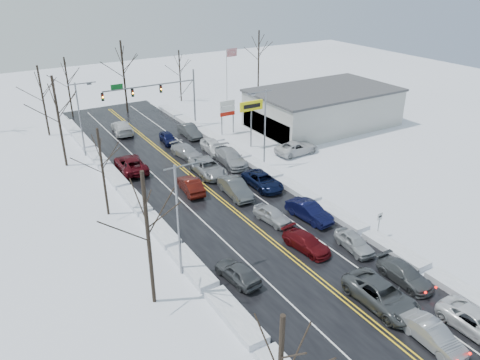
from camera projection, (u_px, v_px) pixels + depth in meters
ground at (248, 221)px, 42.81m from camera, size 160.00×160.00×0.00m
road_surface at (237, 212)px, 44.36m from camera, size 14.00×84.00×0.01m
snow_bank_left at (162, 234)px, 40.79m from camera, size 1.56×72.00×0.54m
snow_bank_right at (300, 194)px, 47.93m from camera, size 1.56×72.00×0.54m
traffic_signal_mast at (161, 92)px, 63.78m from camera, size 13.28×0.39×8.00m
tires_plus_sign at (251, 109)px, 58.01m from camera, size 3.20×0.34×6.00m
used_vehicles_sign at (227, 110)px, 63.37m from camera, size 2.20×0.22×4.65m
speed_limit_sign at (379, 220)px, 39.77m from camera, size 0.55×0.09×2.35m
flagpole at (228, 76)px, 70.65m from camera, size 1.87×1.20×10.00m
dealership_building at (323, 107)px, 66.88m from camera, size 20.40×12.40×5.30m
streetlight_ne at (264, 122)px, 52.20m from camera, size 3.20×0.25×9.00m
streetlight_sw at (180, 212)px, 33.56m from camera, size 3.20×0.25×9.00m
streetlight_nw at (81, 113)px, 55.25m from camera, size 3.20×0.25×9.00m
tree_left_b at (146, 214)px, 29.80m from camera, size 4.00×4.00×10.00m
tree_left_c at (101, 156)px, 41.56m from camera, size 3.40×3.40×8.50m
tree_left_d at (56, 104)px, 51.48m from camera, size 4.20×4.20×10.50m
tree_left_e at (41, 87)px, 61.25m from camera, size 3.80×3.80×9.50m
tree_far_b at (67, 76)px, 69.07m from camera, size 3.60×3.60×9.00m
tree_far_c at (123, 63)px, 70.69m from camera, size 4.40×4.40×11.00m
tree_far_d at (179, 66)px, 77.29m from camera, size 3.40×3.40×8.50m
tree_far_e at (259, 48)px, 84.60m from camera, size 4.20×4.20×10.50m
queued_car_1 at (431, 343)px, 29.13m from camera, size 1.63×4.34×1.42m
queued_car_2 at (381, 305)px, 32.43m from camera, size 2.72×5.89×1.64m
queued_car_3 at (306, 249)px, 38.69m from camera, size 2.43×4.78×1.33m
queued_car_4 at (272, 221)px, 42.82m from camera, size 2.15×4.24×1.38m
queued_car_5 at (235, 195)px, 47.56m from camera, size 2.12×5.25×1.70m
queued_car_6 at (208, 174)px, 52.34m from camera, size 3.03×6.04×1.64m
queued_car_7 at (187, 157)px, 56.91m from camera, size 2.73×5.28×1.47m
queued_car_8 at (168, 143)px, 61.27m from camera, size 2.14×4.28×1.40m
queued_car_10 at (476, 331)px, 30.08m from camera, size 2.48×5.19×1.43m
queued_car_11 at (403, 281)px, 34.80m from camera, size 1.97×4.64×1.34m
queued_car_12 at (354, 249)px, 38.69m from camera, size 2.09×4.21×1.38m
queued_car_13 at (309, 219)px, 43.22m from camera, size 2.22×5.04×1.61m
queued_car_14 at (263, 187)px, 49.31m from camera, size 2.54×5.42×1.50m
queued_car_15 at (231, 164)px, 54.92m from camera, size 2.89×6.06×1.70m
queued_car_16 at (213, 153)px, 58.20m from camera, size 2.33×4.98×1.65m
queued_car_17 at (190, 136)px, 63.58m from camera, size 1.84×4.97×1.62m
oncoming_car_0 at (191, 192)px, 48.30m from camera, size 2.17×4.88×1.56m
oncoming_car_1 at (131, 171)px, 53.18m from camera, size 3.19×6.27×1.70m
oncoming_car_2 at (123, 133)px, 64.88m from camera, size 3.17×6.16×1.71m
oncoming_car_3 at (238, 280)px, 34.95m from camera, size 2.16×4.34×1.42m
parked_car_0 at (296, 154)px, 57.92m from camera, size 5.71×2.81×1.56m
parked_car_1 at (290, 138)px, 63.20m from camera, size 2.93×5.84×1.63m
parked_car_2 at (254, 127)px, 67.21m from camera, size 2.08×4.64×1.55m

